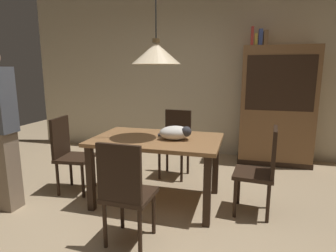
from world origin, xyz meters
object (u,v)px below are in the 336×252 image
chair_left_side (69,151)px  book_red_tall (252,37)px  chair_far_back (176,140)px  pendant_lamp (156,53)px  cat_sleeping (176,133)px  hutch_bookcase (277,109)px  chair_right_side (262,168)px  book_brown_thick (266,38)px  book_blue_wide (260,38)px  chair_near_front (125,190)px  book_yellow_short (256,40)px  dining_table (157,147)px

chair_left_side → book_red_tall: book_red_tall is taller
chair_far_back → pendant_lamp: 1.45m
cat_sleeping → hutch_bookcase: 2.17m
chair_right_side → book_brown_thick: (0.05, 1.81, 1.45)m
chair_far_back → pendant_lamp: bearing=-90.4°
cat_sleeping → hutch_bookcase: (1.19, 1.82, 0.06)m
chair_left_side → book_brown_thick: 3.27m
cat_sleeping → pendant_lamp: bearing=174.6°
book_red_tall → book_blue_wide: bearing=0.0°
chair_near_front → book_brown_thick: (1.18, 2.68, 1.45)m
chair_right_side → chair_left_side: (-2.26, -0.00, 0.00)m
book_yellow_short → book_brown_thick: (0.14, 0.00, 0.02)m
hutch_bookcase → book_yellow_short: 1.11m
chair_right_side → chair_near_front: bearing=-142.4°
chair_near_front → dining_table: bearing=89.8°
hutch_bookcase → book_brown_thick: bearing=179.6°
chair_left_side → book_brown_thick: (2.31, 1.81, 1.45)m
cat_sleeping → book_yellow_short: 2.28m
chair_left_side → chair_near_front: 1.42m
chair_far_back → hutch_bookcase: size_ratio=0.50×
dining_table → book_brown_thick: (1.18, 1.80, 1.31)m
book_yellow_short → book_brown_thick: book_brown_thick is taller
pendant_lamp → book_brown_thick: size_ratio=5.42×
dining_table → book_brown_thick: bearing=56.8°
book_red_tall → book_yellow_short: bearing=0.0°
chair_right_side → book_red_tall: book_red_tall is taller
book_blue_wide → book_yellow_short: bearing=180.0°
cat_sleeping → book_red_tall: bearing=67.4°
chair_far_back → chair_near_front: 1.76m
cat_sleeping → hutch_bookcase: size_ratio=0.22×
chair_right_side → book_yellow_short: 2.30m
dining_table → book_yellow_short: 2.45m
cat_sleeping → book_yellow_short: (0.82, 1.82, 1.11)m
dining_table → chair_right_side: size_ratio=1.51×
chair_far_back → book_yellow_short: book_yellow_short is taller
dining_table → book_red_tall: bearing=61.4°
dining_table → book_yellow_short: bearing=60.0°
cat_sleeping → chair_left_side: bearing=179.4°
chair_near_front → book_brown_thick: 3.27m
pendant_lamp → hutch_bookcase: size_ratio=0.70×
dining_table → chair_near_front: size_ratio=1.51×
chair_near_front → cat_sleeping: (0.23, 0.86, 0.32)m
book_brown_thick → chair_far_back: bearing=-141.9°
chair_far_back → chair_right_side: 1.43m
hutch_bookcase → book_blue_wide: 1.12m
book_red_tall → book_blue_wide: size_ratio=1.17×
chair_near_front → hutch_bookcase: (1.42, 2.68, 0.38)m
hutch_bookcase → pendant_lamp: bearing=-128.2°
hutch_bookcase → book_red_tall: size_ratio=6.61×
chair_left_side → book_red_tall: (2.11, 1.81, 1.48)m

